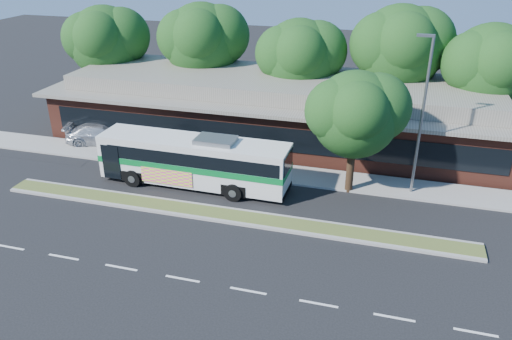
# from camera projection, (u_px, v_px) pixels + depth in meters

# --- Properties ---
(ground) EXTENTS (120.00, 120.00, 0.00)m
(ground) POSITION_uv_depth(u_px,v_px,m) (221.00, 222.00, 26.16)
(ground) COLOR black
(ground) RESTS_ON ground
(median_strip) EXTENTS (26.00, 1.10, 0.15)m
(median_strip) POSITION_uv_depth(u_px,v_px,m) (224.00, 215.00, 26.65)
(median_strip) COLOR #455C27
(median_strip) RESTS_ON ground
(sidewalk) EXTENTS (44.00, 2.60, 0.12)m
(sidewalk) POSITION_uv_depth(u_px,v_px,m) (254.00, 170.00, 31.70)
(sidewalk) COLOR gray
(sidewalk) RESTS_ON ground
(parking_lot) EXTENTS (14.00, 12.00, 0.01)m
(parking_lot) POSITION_uv_depth(u_px,v_px,m) (47.00, 125.00, 39.26)
(parking_lot) COLOR black
(parking_lot) RESTS_ON ground
(plaza_building) EXTENTS (33.20, 11.20, 4.45)m
(plaza_building) POSITION_uv_depth(u_px,v_px,m) (279.00, 108.00, 36.54)
(plaza_building) COLOR #5B281C
(plaza_building) RESTS_ON ground
(lamp_post) EXTENTS (0.93, 0.18, 9.07)m
(lamp_post) POSITION_uv_depth(u_px,v_px,m) (422.00, 113.00, 26.93)
(lamp_post) COLOR slate
(lamp_post) RESTS_ON ground
(tree_bg_a) EXTENTS (6.47, 5.80, 8.63)m
(tree_bg_a) POSITION_uv_depth(u_px,v_px,m) (111.00, 40.00, 40.38)
(tree_bg_a) COLOR black
(tree_bg_a) RESTS_ON ground
(tree_bg_b) EXTENTS (6.69, 6.00, 9.00)m
(tree_bg_b) POSITION_uv_depth(u_px,v_px,m) (208.00, 39.00, 39.17)
(tree_bg_b) COLOR black
(tree_bg_b) RESTS_ON ground
(tree_bg_c) EXTENTS (6.24, 5.60, 8.26)m
(tree_bg_c) POSITION_uv_depth(u_px,v_px,m) (305.00, 55.00, 36.58)
(tree_bg_c) COLOR black
(tree_bg_c) RESTS_ON ground
(tree_bg_d) EXTENTS (6.91, 6.20, 9.37)m
(tree_bg_d) POSITION_uv_depth(u_px,v_px,m) (406.00, 46.00, 35.38)
(tree_bg_d) COLOR black
(tree_bg_d) RESTS_ON ground
(tree_bg_e) EXTENTS (6.47, 5.80, 8.50)m
(tree_bg_e) POSITION_uv_depth(u_px,v_px,m) (497.00, 65.00, 33.33)
(tree_bg_e) COLOR black
(tree_bg_e) RESTS_ON ground
(transit_bus) EXTENTS (11.43, 2.82, 3.20)m
(transit_bus) POSITION_uv_depth(u_px,v_px,m) (195.00, 158.00, 29.20)
(transit_bus) COLOR silver
(transit_bus) RESTS_ON ground
(sedan) EXTENTS (5.41, 3.40, 1.46)m
(sedan) POSITION_uv_depth(u_px,v_px,m) (102.00, 134.00, 35.59)
(sedan) COLOR silver
(sedan) RESTS_ON ground
(sidewalk_tree) EXTENTS (5.40, 4.85, 7.14)m
(sidewalk_tree) POSITION_uv_depth(u_px,v_px,m) (362.00, 112.00, 27.23)
(sidewalk_tree) COLOR black
(sidewalk_tree) RESTS_ON ground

